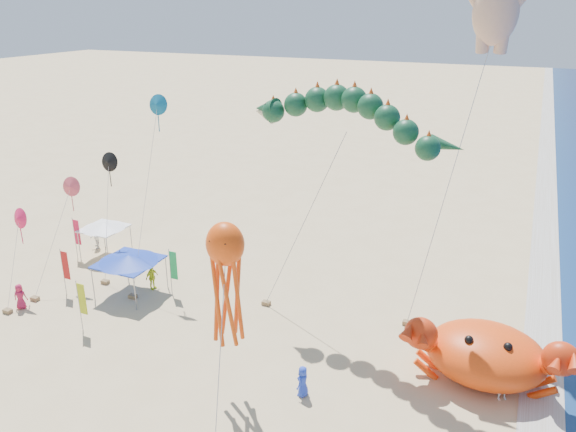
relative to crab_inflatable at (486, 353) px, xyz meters
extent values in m
plane|color=#D1B784|center=(-9.25, -0.52, -1.52)|extent=(320.00, 320.00, 0.00)
plane|color=silver|center=(2.75, -0.52, -1.51)|extent=(320.00, 320.00, 0.00)
ellipsoid|color=#FF450D|center=(0.00, 0.12, -0.13)|extent=(6.12, 5.18, 2.77)
sphere|color=red|center=(-3.10, -1.04, 1.10)|extent=(1.65, 1.65, 1.65)
sphere|color=black|center=(-0.87, -0.85, 1.10)|extent=(0.43, 0.43, 0.43)
sphere|color=red|center=(3.10, -1.04, 1.10)|extent=(1.65, 1.65, 1.65)
sphere|color=black|center=(0.87, -0.85, 1.10)|extent=(0.43, 0.43, 0.43)
cone|color=#103C22|center=(-13.57, 2.11, 10.52)|extent=(1.60, 1.18, 1.31)
cylinder|color=#B2B2B2|center=(-10.65, 2.22, 4.25)|extent=(4.93, 0.25, 11.26)
cube|color=olive|center=(-13.10, 2.32, -1.39)|extent=(0.50, 0.35, 0.25)
ellipsoid|color=#DEA788|center=(-2.16, 8.53, 15.68)|extent=(2.44, 2.01, 3.59)
cylinder|color=#B2B2B2|center=(-3.35, 6.04, 6.44)|extent=(2.44, 5.04, 15.62)
cube|color=olive|center=(-4.55, 3.54, -1.39)|extent=(0.50, 0.35, 0.25)
ellipsoid|color=#F64B0C|center=(-11.07, -5.77, 6.22)|extent=(1.75, 1.58, 2.02)
cylinder|color=#B2B2B2|center=(-10.39, -7.71, 2.14)|extent=(1.41, 3.93, 7.02)
cylinder|color=gray|center=(-23.36, -1.42, -0.42)|extent=(0.06, 0.06, 2.20)
cylinder|color=gray|center=(-20.10, -1.42, -0.42)|extent=(0.06, 0.06, 2.20)
cylinder|color=gray|center=(-23.36, 1.84, -0.42)|extent=(0.06, 0.06, 2.20)
cylinder|color=gray|center=(-20.10, 1.84, -0.42)|extent=(0.06, 0.06, 2.20)
cube|color=#1331A9|center=(-21.73, 0.21, 0.72)|extent=(3.50, 3.50, 0.08)
cone|color=#1331A9|center=(-21.73, 0.21, 0.96)|extent=(3.85, 3.85, 0.45)
cylinder|color=gray|center=(-28.37, 2.78, -0.42)|extent=(0.06, 0.06, 2.20)
cylinder|color=gray|center=(-25.77, 2.78, -0.42)|extent=(0.06, 0.06, 2.20)
cylinder|color=gray|center=(-28.37, 5.38, -0.42)|extent=(0.06, 0.06, 2.20)
cylinder|color=gray|center=(-25.77, 5.38, -0.42)|extent=(0.06, 0.06, 2.20)
cube|color=white|center=(-27.07, 4.08, 0.72)|extent=(2.84, 2.84, 0.08)
cone|color=white|center=(-27.07, 4.08, 0.96)|extent=(3.12, 3.12, 0.45)
cylinder|color=gray|center=(-21.48, -4.53, 0.08)|extent=(0.05, 0.05, 3.20)
cube|color=#AEC116|center=(-21.20, -4.53, 0.58)|extent=(0.50, 0.04, 1.90)
cylinder|color=gray|center=(-25.53, -1.60, 0.08)|extent=(0.05, 0.05, 3.20)
cube|color=#B41716|center=(-25.25, -1.60, 0.58)|extent=(0.50, 0.04, 1.90)
cylinder|color=gray|center=(-28.83, 2.94, 0.08)|extent=(0.05, 0.05, 3.20)
cube|color=#DD1842|center=(-28.55, 2.94, 0.58)|extent=(0.50, 0.04, 1.90)
cylinder|color=gray|center=(-19.27, 1.13, 0.08)|extent=(0.05, 0.05, 3.20)
cube|color=green|center=(-18.99, 1.13, 0.58)|extent=(0.50, 0.04, 1.90)
imported|color=blue|center=(-7.75, -4.73, -0.73)|extent=(0.60, 0.83, 1.58)
imported|color=#D1E628|center=(-20.86, 1.24, -0.67)|extent=(0.60, 1.05, 1.69)
imported|color=white|center=(-28.85, 4.91, -0.60)|extent=(1.12, 1.13, 1.84)
imported|color=white|center=(1.03, -1.20, -0.68)|extent=(0.73, 0.69, 1.67)
imported|color=#AB1B41|center=(-26.71, -4.08, -0.71)|extent=(0.93, 0.79, 1.62)
cone|color=#E91951|center=(-27.82, -2.29, 3.61)|extent=(1.30, 0.51, 1.32)
cylinder|color=#B2B2B2|center=(-27.57, -3.79, 1.07)|extent=(0.55, 3.04, 4.90)
cone|color=#D84855|center=(-26.43, 0.86, 4.93)|extent=(1.30, 0.51, 1.32)
cylinder|color=#B2B2B2|center=(-26.18, -0.64, 1.73)|extent=(0.55, 3.04, 6.21)
cube|color=olive|center=(-25.93, -2.14, -1.39)|extent=(0.50, 0.35, 0.25)
cone|color=#0C5C84|center=(-21.02, 3.55, 10.19)|extent=(1.30, 0.51, 1.32)
cylinder|color=#B2B2B2|center=(-20.77, 2.05, 4.36)|extent=(0.55, 3.04, 11.47)
cube|color=olive|center=(-20.52, 0.55, -1.39)|extent=(0.50, 0.35, 0.25)
cone|color=black|center=(-24.87, 2.92, 6.25)|extent=(1.30, 0.51, 1.32)
cylinder|color=#B2B2B2|center=(-24.62, 1.42, 2.39)|extent=(0.55, 3.04, 7.53)
cube|color=olive|center=(-24.37, -0.08, -1.39)|extent=(0.50, 0.35, 0.25)
camera|label=1|loc=(0.47, -25.26, 16.06)|focal=35.00mm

